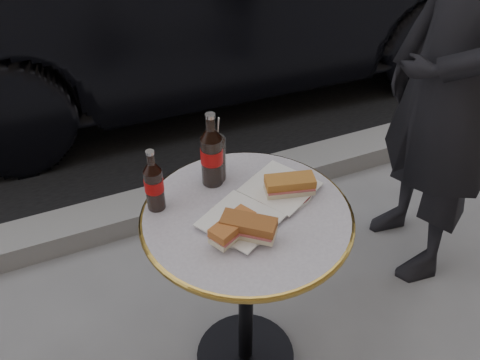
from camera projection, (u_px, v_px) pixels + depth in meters
name	position (u px, v px, depth m)	size (l,w,h in m)	color
ground	(245.00, 358.00, 2.00)	(80.00, 80.00, 0.00)	gray
curb	(171.00, 203.00, 2.61)	(40.00, 0.20, 0.12)	gray
bistro_table	(246.00, 295.00, 1.77)	(0.62, 0.62, 0.73)	#BAB2C4
plate_left	(240.00, 222.00, 1.50)	(0.20, 0.20, 0.01)	white
plate_right	(280.00, 189.00, 1.62)	(0.20, 0.20, 0.01)	silver
sandwich_left_a	(232.00, 229.00, 1.44)	(0.14, 0.06, 0.05)	#B7642E
sandwich_left_b	(248.00, 228.00, 1.44)	(0.15, 0.07, 0.05)	#965326
sandwich_right	(290.00, 186.00, 1.58)	(0.15, 0.07, 0.05)	#B5702E
cola_bottle_left	(153.00, 180.00, 1.50)	(0.06, 0.06, 0.20)	black
cola_bottle_right	(211.00, 149.00, 1.58)	(0.07, 0.07, 0.25)	black
cola_glass	(214.00, 159.00, 1.62)	(0.07, 0.07, 0.15)	black
pedestrian	(450.00, 85.00, 1.91)	(0.61, 0.40, 1.68)	black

